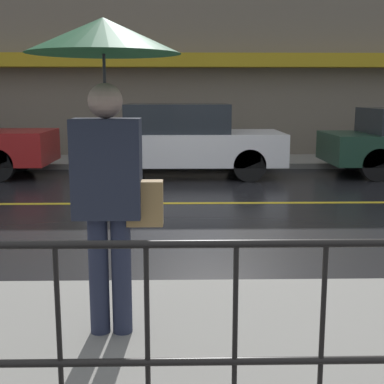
{
  "coord_description": "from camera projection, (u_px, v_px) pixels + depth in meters",
  "views": [
    {
      "loc": [
        -0.24,
        -8.48,
        1.75
      ],
      "look_at": [
        -0.1,
        -2.01,
        0.56
      ],
      "focal_mm": 50.0,
      "sensor_mm": 36.0,
      "label": 1
    }
  ],
  "objects": [
    {
      "name": "pedestrian",
      "position": [
        106.0,
        95.0,
        3.4
      ],
      "size": [
        0.98,
        0.98,
        2.09
      ],
      "rotation": [
        0.0,
        0.0,
        3.14
      ],
      "color": "#23283D",
      "rests_on": "sidewalk_near"
    },
    {
      "name": "sidewalk_near",
      "position": [
        218.0,
        356.0,
        3.48
      ],
      "size": [
        28.0,
        2.55,
        0.13
      ],
      "color": "gray",
      "rests_on": "ground_plane"
    },
    {
      "name": "car_white",
      "position": [
        183.0,
        140.0,
        11.46
      ],
      "size": [
        4.14,
        1.88,
        1.54
      ],
      "color": "silver",
      "rests_on": "ground_plane"
    },
    {
      "name": "building_storefront",
      "position": [
        189.0,
        35.0,
        14.06
      ],
      "size": [
        28.0,
        0.85,
        6.64
      ],
      "color": "#706656",
      "rests_on": "ground_plane"
    },
    {
      "name": "sidewalk_far",
      "position": [
        190.0,
        161.0,
        13.53
      ],
      "size": [
        28.0,
        2.0,
        0.13
      ],
      "color": "gray",
      "rests_on": "ground_plane"
    },
    {
      "name": "ground_plane",
      "position": [
        196.0,
        203.0,
        8.65
      ],
      "size": [
        80.0,
        80.0,
        0.0
      ],
      "primitive_type": "plane",
      "color": "black"
    },
    {
      "name": "railing_foreground",
      "position": [
        235.0,
        321.0,
        2.35
      ],
      "size": [
        12.0,
        0.04,
        1.01
      ],
      "color": "black",
      "rests_on": "sidewalk_near"
    },
    {
      "name": "lane_marking",
      "position": [
        196.0,
        203.0,
        8.65
      ],
      "size": [
        25.2,
        0.12,
        0.01
      ],
      "color": "gold",
      "rests_on": "ground_plane"
    }
  ]
}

